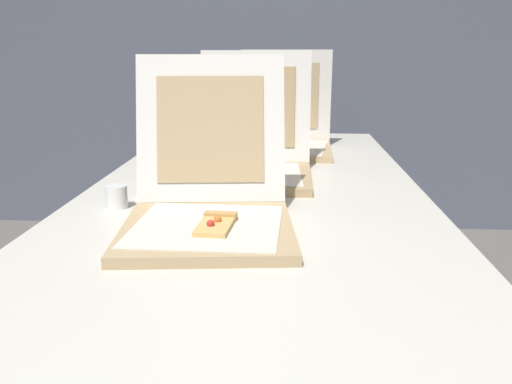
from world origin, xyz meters
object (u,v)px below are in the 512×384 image
(table, at_px, (252,215))
(pizza_box_back, at_px, (284,137))
(pizza_box_middle, at_px, (252,160))
(cup_white_mid, at_px, (152,186))
(cup_white_near_center, at_px, (117,197))
(pizza_box_front, at_px, (209,205))

(table, xyz_separation_m, pizza_box_back, (0.07, 0.66, 0.10))
(pizza_box_middle, xyz_separation_m, pizza_box_back, (0.09, 0.43, 0.00))
(pizza_box_back, distance_m, cup_white_mid, 0.74)
(pizza_box_middle, bearing_deg, cup_white_near_center, -131.11)
(pizza_box_front, height_order, pizza_box_back, pizza_box_back)
(pizza_box_front, relative_size, cup_white_near_center, 8.52)
(cup_white_near_center, bearing_deg, pizza_box_front, -29.25)
(pizza_box_front, xyz_separation_m, pizza_box_middle, (0.06, 0.48, 0.00))
(table, bearing_deg, cup_white_near_center, -160.53)
(cup_white_mid, xyz_separation_m, cup_white_near_center, (-0.06, -0.12, 0.00))
(table, height_order, pizza_box_middle, pizza_box_middle)
(table, height_order, cup_white_mid, cup_white_mid)
(pizza_box_front, bearing_deg, cup_white_near_center, 145.30)
(cup_white_mid, bearing_deg, pizza_box_back, 62.94)
(pizza_box_middle, relative_size, pizza_box_back, 1.07)
(pizza_box_front, xyz_separation_m, cup_white_near_center, (-0.24, 0.14, -0.02))
(pizza_box_middle, xyz_separation_m, cup_white_mid, (-0.24, -0.23, -0.03))
(pizza_box_front, relative_size, pizza_box_middle, 1.19)
(pizza_box_middle, height_order, cup_white_mid, pizza_box_middle)
(pizza_box_back, bearing_deg, pizza_box_front, -97.53)
(table, distance_m, pizza_box_middle, 0.25)
(table, distance_m, pizza_box_front, 0.28)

